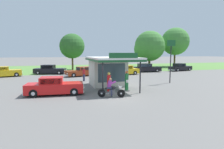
{
  "coord_description": "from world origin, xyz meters",
  "views": [
    {
      "loc": [
        -4.59,
        -14.39,
        3.59
      ],
      "look_at": [
        0.72,
        3.74,
        1.4
      ],
      "focal_mm": 29.95,
      "sensor_mm": 36.0,
      "label": 1
    }
  ],
  "objects_px": {
    "motorcycle_with_rider": "(111,89)",
    "parked_car_back_row_right": "(146,68)",
    "parked_car_back_row_left": "(180,67)",
    "parked_car_back_row_centre_left": "(3,72)",
    "parked_car_back_row_centre_right": "(123,70)",
    "roadside_pole_sign": "(171,54)",
    "parked_car_back_row_centre": "(82,72)",
    "gas_pump_nearside": "(109,83)",
    "parked_car_second_row_spare": "(50,70)",
    "bystander_chatting_near_pumps": "(84,74)",
    "featured_classic_sedan": "(54,87)",
    "gas_pump_offside": "(127,82)"
  },
  "relations": [
    {
      "from": "featured_classic_sedan",
      "to": "parked_car_back_row_left",
      "type": "xyz_separation_m",
      "value": [
        24.02,
        15.49,
        -0.01
      ]
    },
    {
      "from": "motorcycle_with_rider",
      "to": "featured_classic_sedan",
      "type": "bearing_deg",
      "value": 152.44
    },
    {
      "from": "motorcycle_with_rider",
      "to": "parked_car_back_row_right",
      "type": "height_order",
      "value": "motorcycle_with_rider"
    },
    {
      "from": "gas_pump_nearside",
      "to": "parked_car_back_row_centre_right",
      "type": "relative_size",
      "value": 0.32
    },
    {
      "from": "parked_car_second_row_spare",
      "to": "roadside_pole_sign",
      "type": "height_order",
      "value": "roadside_pole_sign"
    },
    {
      "from": "gas_pump_offside",
      "to": "bystander_chatting_near_pumps",
      "type": "distance_m",
      "value": 8.09
    },
    {
      "from": "gas_pump_nearside",
      "to": "parked_car_back_row_right",
      "type": "height_order",
      "value": "gas_pump_nearside"
    },
    {
      "from": "parked_car_back_row_centre_right",
      "to": "roadside_pole_sign",
      "type": "bearing_deg",
      "value": -74.98
    },
    {
      "from": "parked_car_back_row_right",
      "to": "parked_car_back_row_centre_left",
      "type": "relative_size",
      "value": 1.11
    },
    {
      "from": "parked_car_second_row_spare",
      "to": "gas_pump_offside",
      "type": "bearing_deg",
      "value": -66.47
    },
    {
      "from": "featured_classic_sedan",
      "to": "parked_car_back_row_centre_left",
      "type": "xyz_separation_m",
      "value": [
        -7.52,
        14.58,
        0.02
      ]
    },
    {
      "from": "parked_car_back_row_centre_left",
      "to": "parked_car_second_row_spare",
      "type": "relative_size",
      "value": 0.93
    },
    {
      "from": "gas_pump_nearside",
      "to": "parked_car_back_row_centre_right",
      "type": "bearing_deg",
      "value": 64.9
    },
    {
      "from": "bystander_chatting_near_pumps",
      "to": "parked_car_back_row_centre",
      "type": "bearing_deg",
      "value": 85.03
    },
    {
      "from": "parked_car_back_row_centre",
      "to": "parked_car_back_row_left",
      "type": "height_order",
      "value": "parked_car_back_row_left"
    },
    {
      "from": "parked_car_second_row_spare",
      "to": "bystander_chatting_near_pumps",
      "type": "bearing_deg",
      "value": -65.06
    },
    {
      "from": "parked_car_back_row_centre_right",
      "to": "parked_car_second_row_spare",
      "type": "distance_m",
      "value": 12.53
    },
    {
      "from": "featured_classic_sedan",
      "to": "parked_car_back_row_centre_left",
      "type": "bearing_deg",
      "value": 117.28
    },
    {
      "from": "featured_classic_sedan",
      "to": "parked_car_back_row_centre",
      "type": "bearing_deg",
      "value": 72.28
    },
    {
      "from": "featured_classic_sedan",
      "to": "parked_car_back_row_centre_left",
      "type": "distance_m",
      "value": 16.41
    },
    {
      "from": "gas_pump_nearside",
      "to": "motorcycle_with_rider",
      "type": "distance_m",
      "value": 1.94
    },
    {
      "from": "parked_car_back_row_left",
      "to": "motorcycle_with_rider",
      "type": "bearing_deg",
      "value": -137.78
    },
    {
      "from": "parked_car_back_row_right",
      "to": "parked_car_back_row_left",
      "type": "relative_size",
      "value": 1.07
    },
    {
      "from": "motorcycle_with_rider",
      "to": "parked_car_back_row_centre_right",
      "type": "distance_m",
      "value": 15.82
    },
    {
      "from": "motorcycle_with_rider",
      "to": "bystander_chatting_near_pumps",
      "type": "xyz_separation_m",
      "value": [
        -0.9,
        9.42,
        0.27
      ]
    },
    {
      "from": "parked_car_second_row_spare",
      "to": "parked_car_back_row_centre_left",
      "type": "bearing_deg",
      "value": -161.41
    },
    {
      "from": "parked_car_back_row_centre_left",
      "to": "roadside_pole_sign",
      "type": "distance_m",
      "value": 24.07
    },
    {
      "from": "gas_pump_offside",
      "to": "gas_pump_nearside",
      "type": "bearing_deg",
      "value": -180.0
    },
    {
      "from": "gas_pump_nearside",
      "to": "motorcycle_with_rider",
      "type": "relative_size",
      "value": 0.86
    },
    {
      "from": "parked_car_back_row_centre_left",
      "to": "bystander_chatting_near_pumps",
      "type": "distance_m",
      "value": 13.33
    },
    {
      "from": "parked_car_second_row_spare",
      "to": "parked_car_back_row_centre",
      "type": "bearing_deg",
      "value": -41.09
    },
    {
      "from": "parked_car_back_row_centre",
      "to": "parked_car_back_row_centre_left",
      "type": "xyz_separation_m",
      "value": [
        -11.5,
        2.13,
        0.06
      ]
    },
    {
      "from": "featured_classic_sedan",
      "to": "parked_car_back_row_centre_right",
      "type": "relative_size",
      "value": 0.88
    },
    {
      "from": "gas_pump_nearside",
      "to": "parked_car_back_row_centre",
      "type": "xyz_separation_m",
      "value": [
        -0.79,
        12.86,
        -0.18
      ]
    },
    {
      "from": "parked_car_back_row_centre_right",
      "to": "parked_car_back_row_left",
      "type": "bearing_deg",
      "value": 13.78
    },
    {
      "from": "parked_car_back_row_centre_left",
      "to": "parked_car_back_row_centre_right",
      "type": "relative_size",
      "value": 0.9
    },
    {
      "from": "gas_pump_nearside",
      "to": "parked_car_second_row_spare",
      "type": "bearing_deg",
      "value": 108.52
    },
    {
      "from": "gas_pump_offside",
      "to": "parked_car_second_row_spare",
      "type": "relative_size",
      "value": 0.35
    },
    {
      "from": "parked_car_back_row_centre",
      "to": "parked_car_back_row_centre_left",
      "type": "distance_m",
      "value": 11.7
    },
    {
      "from": "motorcycle_with_rider",
      "to": "parked_car_back_row_centre_left",
      "type": "distance_m",
      "value": 20.68
    },
    {
      "from": "parked_car_back_row_centre",
      "to": "parked_car_back_row_left",
      "type": "relative_size",
      "value": 1.02
    },
    {
      "from": "parked_car_back_row_left",
      "to": "bystander_chatting_near_pumps",
      "type": "bearing_deg",
      "value": -157.79
    },
    {
      "from": "gas_pump_offside",
      "to": "parked_car_back_row_centre",
      "type": "relative_size",
      "value": 0.35
    },
    {
      "from": "motorcycle_with_rider",
      "to": "parked_car_back_row_centre_right",
      "type": "xyz_separation_m",
      "value": [
        6.27,
        14.52,
        0.05
      ]
    },
    {
      "from": "parked_car_back_row_centre",
      "to": "parked_car_second_row_spare",
      "type": "xyz_separation_m",
      "value": [
        -4.96,
        4.33,
        0.05
      ]
    },
    {
      "from": "parked_car_back_row_centre_left",
      "to": "parked_car_back_row_left",
      "type": "bearing_deg",
      "value": 1.64
    },
    {
      "from": "motorcycle_with_rider",
      "to": "bystander_chatting_near_pumps",
      "type": "relative_size",
      "value": 1.23
    },
    {
      "from": "parked_car_back_row_left",
      "to": "parked_car_second_row_spare",
      "type": "bearing_deg",
      "value": 177.03
    },
    {
      "from": "parked_car_back_row_right",
      "to": "gas_pump_nearside",
      "type": "bearing_deg",
      "value": -126.27
    },
    {
      "from": "parked_car_back_row_left",
      "to": "roadside_pole_sign",
      "type": "xyz_separation_m",
      "value": [
        -10.78,
        -12.78,
        2.77
      ]
    }
  ]
}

